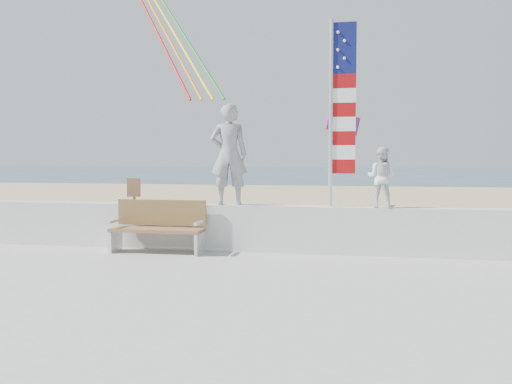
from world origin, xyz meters
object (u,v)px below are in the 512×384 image
flag (338,105)px  adult (229,155)px  bench (159,226)px  child (381,177)px

flag → adult: bearing=180.0°
adult → bench: adult is taller
child → bench: 4.33m
child → bench: size_ratio=0.62×
adult → flag: size_ratio=0.56×
bench → flag: bearing=7.6°
adult → flag: 2.29m
adult → child: bearing=168.8°
child → flag: (-0.81, -0.00, 1.35)m
flag → bench: bearing=-172.4°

